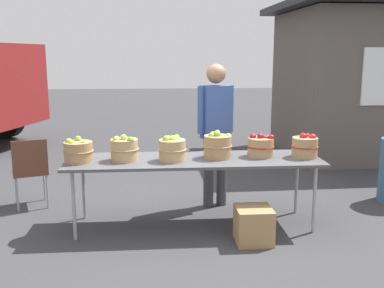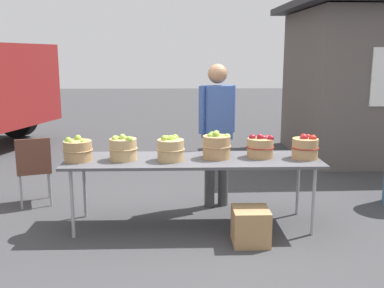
% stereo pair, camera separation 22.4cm
% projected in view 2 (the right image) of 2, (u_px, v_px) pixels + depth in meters
% --- Properties ---
extents(ground_plane, '(40.00, 40.00, 0.00)m').
position_uv_depth(ground_plane, '(193.00, 225.00, 4.88)').
color(ground_plane, '#38383A').
extents(market_table, '(2.70, 0.76, 0.75)m').
position_uv_depth(market_table, '(193.00, 162.00, 4.73)').
color(market_table, '#4C4C51').
rests_on(market_table, ground).
extents(apple_basket_green_0, '(0.31, 0.31, 0.26)m').
position_uv_depth(apple_basket_green_0, '(78.00, 150.00, 4.62)').
color(apple_basket_green_0, '#A87F51').
rests_on(apple_basket_green_0, market_table).
extents(apple_basket_green_1, '(0.30, 0.30, 0.28)m').
position_uv_depth(apple_basket_green_1, '(123.00, 148.00, 4.66)').
color(apple_basket_green_1, tan).
rests_on(apple_basket_green_1, market_table).
extents(apple_basket_green_2, '(0.30, 0.30, 0.27)m').
position_uv_depth(apple_basket_green_2, '(171.00, 149.00, 4.63)').
color(apple_basket_green_2, tan).
rests_on(apple_basket_green_2, market_table).
extents(apple_basket_green_3, '(0.31, 0.31, 0.30)m').
position_uv_depth(apple_basket_green_3, '(216.00, 146.00, 4.74)').
color(apple_basket_green_3, '#A87F51').
rests_on(apple_basket_green_3, market_table).
extents(apple_basket_red_0, '(0.30, 0.30, 0.26)m').
position_uv_depth(apple_basket_red_0, '(261.00, 147.00, 4.78)').
color(apple_basket_red_0, '#A87F51').
rests_on(apple_basket_red_0, market_table).
extents(apple_basket_red_1, '(0.29, 0.29, 0.26)m').
position_uv_depth(apple_basket_red_1, '(305.00, 147.00, 4.72)').
color(apple_basket_red_1, '#A87F51').
rests_on(apple_basket_red_1, market_table).
extents(vendor_adult, '(0.45, 0.31, 1.74)m').
position_uv_depth(vendor_adult, '(217.00, 124.00, 5.31)').
color(vendor_adult, '#3F3F3F').
rests_on(vendor_adult, ground).
extents(food_kiosk, '(3.57, 2.98, 2.74)m').
position_uv_depth(food_kiosk, '(381.00, 80.00, 8.04)').
color(food_kiosk, '#59514C').
rests_on(food_kiosk, ground).
extents(folding_chair, '(0.51, 0.51, 0.86)m').
position_uv_depth(folding_chair, '(34.00, 165.00, 5.43)').
color(folding_chair, brown).
rests_on(folding_chair, ground).
extents(produce_crate, '(0.36, 0.36, 0.36)m').
position_uv_depth(produce_crate, '(251.00, 226.00, 4.38)').
color(produce_crate, '#A87F51').
rests_on(produce_crate, ground).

